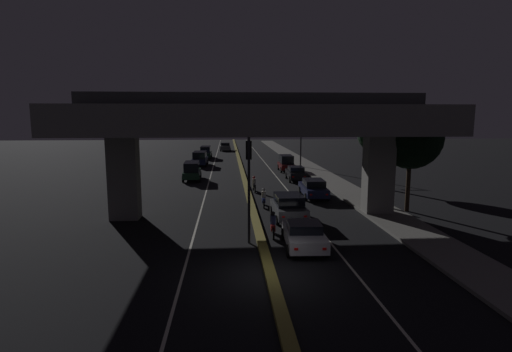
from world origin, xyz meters
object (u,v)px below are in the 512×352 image
pedestrian_on_sidewalk (366,190)px  motorcycle_red_filtering_near (273,226)px  car_black_fourth (296,173)px  car_dark_green_third_oncoming (206,152)px  car_white_lead (304,235)px  car_dark_red_fifth (286,163)px  street_lamp (299,132)px  car_grey_fourth_oncoming (225,147)px  motorcycle_blue_filtering_mid (264,199)px  traffic_light_left_of_median (249,172)px  motorcycle_black_filtering_far (254,185)px  car_dark_green_lead_oncoming (192,170)px  car_dark_blue_second_oncoming (200,158)px  car_grey_second (289,206)px  car_dark_blue_third (313,188)px

pedestrian_on_sidewalk → motorcycle_red_filtering_near: bearing=-136.1°
car_black_fourth → car_dark_green_third_oncoming: car_dark_green_third_oncoming is taller
car_white_lead → car_black_fourth: (3.26, 21.42, 0.07)m
car_black_fourth → car_dark_red_fifth: size_ratio=1.04×
street_lamp → pedestrian_on_sidewalk: (1.24, -22.13, -3.58)m
car_dark_red_fifth → car_grey_fourth_oncoming: (-7.55, 30.04, -0.25)m
pedestrian_on_sidewalk → motorcycle_blue_filtering_mid: bearing=-178.2°
car_grey_fourth_oncoming → motorcycle_red_filtering_near: size_ratio=2.35×
traffic_light_left_of_median → car_black_fourth: bearing=73.6°
motorcycle_blue_filtering_mid → motorcycle_black_filtering_far: motorcycle_black_filtering_far is taller
car_dark_green_lead_oncoming → motorcycle_red_filtering_near: (6.20, -20.36, -0.41)m
car_black_fourth → motorcycle_black_filtering_far: 7.61m
car_black_fourth → car_dark_blue_second_oncoming: car_dark_blue_second_oncoming is taller
car_dark_green_third_oncoming → motorcycle_red_filtering_near: car_dark_green_third_oncoming is taller
car_grey_fourth_oncoming → traffic_light_left_of_median: bearing=0.3°
car_dark_green_lead_oncoming → car_dark_green_third_oncoming: (0.25, 22.39, -0.02)m
motorcycle_red_filtering_near → car_grey_second: bearing=-17.5°
motorcycle_blue_filtering_mid → pedestrian_on_sidewalk: size_ratio=0.98×
traffic_light_left_of_median → car_dark_blue_third: size_ratio=1.17×
car_white_lead → pedestrian_on_sidewalk: size_ratio=2.31×
car_black_fourth → car_dark_green_lead_oncoming: 10.83m
car_dark_red_fifth → car_dark_green_lead_oncoming: car_dark_red_fifth is taller
car_black_fourth → motorcycle_blue_filtering_mid: 12.71m
traffic_light_left_of_median → car_grey_fourth_oncoming: 57.69m
car_dark_green_lead_oncoming → motorcycle_black_filtering_far: 9.24m
traffic_light_left_of_median → car_dark_green_third_oncoming: bearing=96.0°
traffic_light_left_of_median → car_white_lead: (2.71, -1.09, -3.07)m
car_dark_blue_third → car_grey_fourth_oncoming: 46.60m
car_dark_green_third_oncoming → motorcycle_blue_filtering_mid: bearing=10.0°
traffic_light_left_of_median → street_lamp: street_lamp is taller
traffic_light_left_of_median → car_white_lead: traffic_light_left_of_median is taller
street_lamp → car_dark_blue_second_oncoming: 13.79m
car_grey_second → motorcycle_red_filtering_near: (-1.44, -3.67, -0.23)m
car_dark_red_fifth → car_grey_fourth_oncoming: size_ratio=0.94×
car_black_fourth → car_grey_fourth_oncoming: size_ratio=0.98×
motorcycle_red_filtering_near → motorcycle_blue_filtering_mid: bearing=2.7°
car_grey_second → motorcycle_red_filtering_near: 3.95m
car_dark_blue_third → motorcycle_black_filtering_far: car_dark_blue_third is taller
car_dark_blue_second_oncoming → car_grey_fourth_oncoming: (3.31, 23.75, -0.24)m
car_dark_blue_third → motorcycle_black_filtering_far: size_ratio=2.56×
car_dark_green_third_oncoming → motorcycle_blue_filtering_mid: (6.10, -35.35, -0.40)m
car_dark_green_lead_oncoming → motorcycle_red_filtering_near: 21.29m
car_dark_blue_second_oncoming → pedestrian_on_sidewalk: pedestrian_on_sidewalk is taller
car_grey_fourth_oncoming → motorcycle_red_filtering_near: bearing=1.7°
car_black_fourth → street_lamp: bearing=-10.9°
car_dark_red_fifth → motorcycle_black_filtering_far: car_dark_red_fifth is taller
car_grey_second → car_dark_blue_third: (3.12, 6.91, -0.07)m
motorcycle_red_filtering_near → motorcycle_black_filtering_far: size_ratio=0.97×
traffic_light_left_of_median → pedestrian_on_sidewalk: size_ratio=3.04×
car_white_lead → pedestrian_on_sidewalk: (6.63, 9.75, 0.40)m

